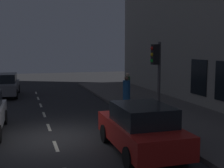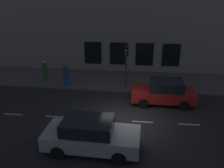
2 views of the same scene
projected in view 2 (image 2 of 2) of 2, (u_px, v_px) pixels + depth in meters
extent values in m
plane|color=#28282B|center=(125.00, 121.00, 13.76)|extent=(60.00, 60.00, 0.00)
cube|color=#5B5654|center=(130.00, 81.00, 19.49)|extent=(4.50, 32.00, 0.15)
cube|color=gray|center=(132.00, 26.00, 20.34)|extent=(0.60, 32.00, 8.15)
cube|color=black|center=(171.00, 55.00, 20.56)|extent=(0.04, 1.53, 1.99)
cube|color=black|center=(144.00, 54.00, 20.80)|extent=(0.04, 1.53, 1.99)
cube|color=black|center=(118.00, 54.00, 21.03)|extent=(0.04, 1.53, 1.99)
cube|color=black|center=(93.00, 53.00, 21.27)|extent=(0.04, 1.53, 1.99)
cube|color=beige|center=(189.00, 124.00, 13.39)|extent=(0.12, 1.20, 0.01)
cube|color=beige|center=(142.00, 122.00, 13.66)|extent=(0.12, 1.20, 0.01)
cube|color=beige|center=(98.00, 119.00, 13.93)|extent=(0.12, 1.20, 0.01)
cube|color=beige|center=(55.00, 117.00, 14.20)|extent=(0.12, 1.20, 0.01)
cube|color=beige|center=(13.00, 114.00, 14.47)|extent=(0.12, 1.20, 0.01)
cylinder|color=#424244|center=(126.00, 66.00, 17.21)|extent=(0.13, 0.13, 3.48)
cube|color=black|center=(126.00, 50.00, 16.58)|extent=(0.26, 0.32, 0.84)
sphere|color=red|center=(126.00, 47.00, 16.35)|extent=(0.15, 0.15, 0.15)
sphere|color=gold|center=(126.00, 51.00, 16.45)|extent=(0.15, 0.15, 0.15)
sphere|color=green|center=(126.00, 54.00, 16.54)|extent=(0.15, 0.15, 0.15)
cube|color=red|center=(163.00, 94.00, 15.69)|extent=(1.84, 4.10, 0.70)
cube|color=black|center=(166.00, 85.00, 15.43)|extent=(1.61, 2.14, 0.60)
cylinder|color=black|center=(143.00, 103.00, 15.16)|extent=(0.22, 0.64, 0.64)
cylinder|color=black|center=(143.00, 92.00, 16.72)|extent=(0.22, 0.64, 0.64)
cylinder|color=black|center=(184.00, 105.00, 14.88)|extent=(0.22, 0.64, 0.64)
cylinder|color=black|center=(180.00, 94.00, 16.45)|extent=(0.22, 0.64, 0.64)
cube|color=#B7B7BC|center=(92.00, 138.00, 11.12)|extent=(2.02, 4.50, 0.70)
cube|color=black|center=(88.00, 125.00, 10.90)|extent=(1.73, 2.36, 0.60)
cylinder|color=black|center=(123.00, 135.00, 11.86)|extent=(0.24, 0.65, 0.64)
cylinder|color=black|center=(119.00, 158.00, 10.25)|extent=(0.24, 0.65, 0.64)
cylinder|color=black|center=(70.00, 131.00, 12.23)|extent=(0.24, 0.65, 0.64)
cylinder|color=black|center=(58.00, 152.00, 10.62)|extent=(0.24, 0.65, 0.64)
cylinder|color=#336B38|center=(45.00, 72.00, 19.17)|extent=(0.50, 0.50, 1.41)
sphere|color=beige|center=(44.00, 62.00, 18.86)|extent=(0.25, 0.25, 0.25)
cube|color=beige|center=(45.00, 62.00, 18.94)|extent=(0.08, 0.08, 0.07)
cylinder|color=#1E5189|center=(66.00, 76.00, 18.27)|extent=(0.58, 0.58, 1.38)
sphere|color=brown|center=(65.00, 66.00, 17.97)|extent=(0.25, 0.25, 0.25)
cube|color=brown|center=(65.00, 66.00, 18.06)|extent=(0.08, 0.08, 0.07)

